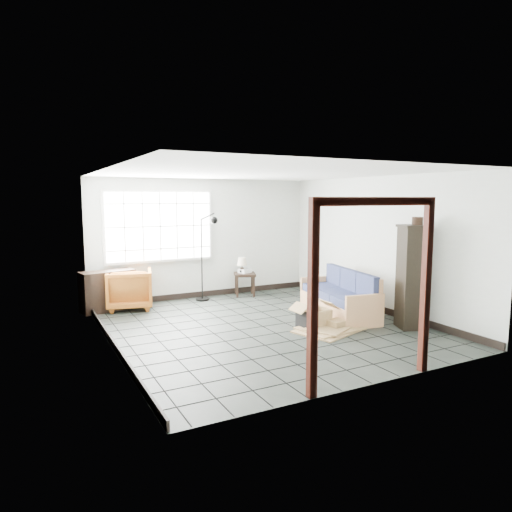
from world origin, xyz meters
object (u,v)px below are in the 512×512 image
armchair (130,287)px  side_table (245,277)px  futon_sofa (341,299)px  tall_shelf (410,276)px

armchair → side_table: size_ratio=1.47×
futon_sofa → side_table: bearing=119.5°
armchair → tall_shelf: (3.89, -3.54, 0.45)m
side_table → tall_shelf: bearing=-69.8°
side_table → tall_shelf: (1.32, -3.60, 0.47)m
armchair → tall_shelf: 5.28m
futon_sofa → side_table: size_ratio=3.38×
tall_shelf → armchair: bearing=160.0°
armchair → tall_shelf: bearing=151.1°
tall_shelf → futon_sofa: bearing=133.5°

